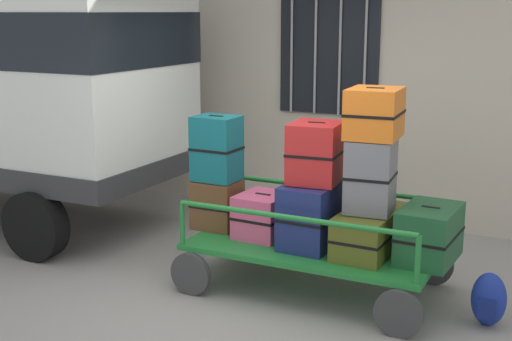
% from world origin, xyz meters
% --- Properties ---
extents(ground_plane, '(40.00, 40.00, 0.00)m').
position_xyz_m(ground_plane, '(0.00, 0.00, 0.00)').
color(ground_plane, gray).
extents(building_wall, '(12.00, 0.38, 5.00)m').
position_xyz_m(building_wall, '(-0.00, 2.72, 2.50)').
color(building_wall, '#BCB29E').
rests_on(building_wall, ground).
extents(luggage_cart, '(2.22, 1.23, 0.43)m').
position_xyz_m(luggage_cart, '(0.31, 0.35, 0.36)').
color(luggage_cart, '#1E722D').
rests_on(luggage_cart, ground).
extents(cart_railing, '(2.11, 1.10, 0.40)m').
position_xyz_m(cart_railing, '(0.31, 0.35, 0.76)').
color(cart_railing, '#1E722D').
rests_on(cart_railing, luggage_cart).
extents(suitcase_left_bottom, '(0.42, 0.36, 0.46)m').
position_xyz_m(suitcase_left_bottom, '(-0.68, 0.37, 0.66)').
color(suitcase_left_bottom, brown).
rests_on(suitcase_left_bottom, luggage_cart).
extents(suitcase_left_middle, '(0.41, 0.35, 0.61)m').
position_xyz_m(suitcase_left_middle, '(-0.68, 0.37, 1.19)').
color(suitcase_left_middle, '#0F5960').
rests_on(suitcase_left_middle, suitcase_left_bottom).
extents(suitcase_midleft_bottom, '(0.45, 0.51, 0.40)m').
position_xyz_m(suitcase_midleft_bottom, '(-0.18, 0.33, 0.63)').
color(suitcase_midleft_bottom, '#CC4C72').
rests_on(suitcase_midleft_bottom, luggage_cart).
extents(suitcase_center_bottom, '(0.46, 0.82, 0.56)m').
position_xyz_m(suitcase_center_bottom, '(0.31, 0.38, 0.71)').
color(suitcase_center_bottom, navy).
rests_on(suitcase_center_bottom, luggage_cart).
extents(suitcase_center_middle, '(0.47, 0.53, 0.52)m').
position_xyz_m(suitcase_center_middle, '(0.31, 0.34, 1.25)').
color(suitcase_center_middle, '#B21E1E').
rests_on(suitcase_center_middle, suitcase_center_bottom).
extents(suitcase_midright_bottom, '(0.45, 0.86, 0.37)m').
position_xyz_m(suitcase_midright_bottom, '(0.81, 0.35, 0.61)').
color(suitcase_midright_bottom, '#4C5119').
rests_on(suitcase_midright_bottom, luggage_cart).
extents(suitcase_midright_middle, '(0.42, 0.45, 0.61)m').
position_xyz_m(suitcase_midright_middle, '(0.81, 0.32, 1.10)').
color(suitcase_midright_middle, slate).
rests_on(suitcase_midright_middle, suitcase_midright_bottom).
extents(suitcase_midright_top, '(0.46, 0.54, 0.41)m').
position_xyz_m(suitcase_midright_top, '(0.81, 0.36, 1.62)').
color(suitcase_midright_top, orange).
rests_on(suitcase_midright_top, suitcase_midright_middle).
extents(suitcase_right_bottom, '(0.46, 0.67, 0.46)m').
position_xyz_m(suitcase_right_bottom, '(1.30, 0.37, 0.65)').
color(suitcase_right_bottom, '#194C28').
rests_on(suitcase_right_bottom, luggage_cart).
extents(backpack, '(0.27, 0.22, 0.44)m').
position_xyz_m(backpack, '(1.81, 0.27, 0.22)').
color(backpack, navy).
rests_on(backpack, ground).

